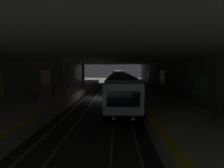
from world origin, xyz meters
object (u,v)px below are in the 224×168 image
(person_standing_far, at_px, (53,88))
(trash_bin, at_px, (176,98))
(bench_right_mid, at_px, (58,85))
(person_walking_mid, at_px, (140,84))
(metro_train, at_px, (119,79))
(person_waiting_near, at_px, (35,92))
(bench_left_near, at_px, (224,114))
(pillar_far, at_px, (83,75))
(backpack_on_floor, at_px, (68,86))
(bench_left_mid, at_px, (155,85))
(person_boarding, at_px, (65,85))
(pillar_near, at_px, (64,78))

(person_standing_far, xyz_separation_m, trash_bin, (-4.14, -14.16, -0.50))
(bench_right_mid, distance_m, trash_bin, 20.56)
(bench_right_mid, relative_size, person_walking_mid, 1.03)
(metro_train, bearing_deg, person_waiting_near, 159.30)
(person_standing_far, bearing_deg, bench_left_near, -126.75)
(pillar_far, relative_size, bench_left_near, 2.68)
(backpack_on_floor, bearing_deg, bench_left_near, -142.67)
(pillar_far, height_order, bench_left_mid, pillar_far)
(bench_right_mid, height_order, backpack_on_floor, bench_right_mid)
(pillar_far, relative_size, backpack_on_floor, 11.38)
(bench_left_mid, bearing_deg, backpack_on_floor, 89.06)
(pillar_far, xyz_separation_m, person_standing_far, (-9.67, 2.01, -1.35))
(person_standing_far, relative_size, trash_bin, 1.99)
(backpack_on_floor, bearing_deg, pillar_far, -82.97)
(person_boarding, bearing_deg, person_walking_mid, -79.78)
(person_walking_mid, bearing_deg, bench_right_mid, 79.56)
(bench_right_mid, xyz_separation_m, person_boarding, (-4.59, -2.65, 0.38))
(bench_left_mid, height_order, person_standing_far, person_standing_far)
(bench_left_near, xyz_separation_m, person_standing_far, (11.12, 14.89, 0.40))
(bench_left_near, bearing_deg, pillar_near, 54.67)
(bench_right_mid, bearing_deg, metro_train, -42.62)
(bench_left_near, bearing_deg, bench_right_mid, 41.24)
(bench_left_near, xyz_separation_m, person_boarding, (14.88, 14.42, 0.38))
(bench_left_near, height_order, person_walking_mid, person_walking_mid)
(bench_left_mid, xyz_separation_m, person_boarding, (-5.32, 14.42, 0.38))
(person_waiting_near, height_order, person_walking_mid, person_waiting_near)
(person_walking_mid, xyz_separation_m, person_boarding, (-2.03, 11.24, 0.01))
(pillar_near, xyz_separation_m, bench_left_mid, (11.07, -12.88, -1.75))
(person_waiting_near, relative_size, person_boarding, 1.03)
(person_waiting_near, distance_m, trash_bin, 14.67)
(bench_left_near, bearing_deg, person_standing_far, 53.25)
(person_walking_mid, bearing_deg, pillar_near, 128.71)
(pillar_far, xyz_separation_m, person_boarding, (-5.91, 1.54, -1.37))
(metro_train, bearing_deg, person_standing_far, 156.84)
(pillar_near, bearing_deg, metro_train, -16.58)
(metro_train, xyz_separation_m, bench_left_mid, (-10.93, -6.33, -0.45))
(bench_right_mid, bearing_deg, backpack_on_floor, -56.04)
(person_walking_mid, relative_size, trash_bin, 1.94)
(person_waiting_near, bearing_deg, bench_right_mid, 7.72)
(person_waiting_near, distance_m, person_boarding, 7.80)
(pillar_near, xyz_separation_m, bench_left_near, (-9.13, -12.88, -1.75))
(metro_train, bearing_deg, bench_right_mid, 137.38)
(person_waiting_near, height_order, person_boarding, person_waiting_near)
(person_waiting_near, bearing_deg, bench_left_near, -114.89)
(pillar_near, distance_m, bench_right_mid, 11.29)
(trash_bin, bearing_deg, metro_train, 13.05)
(pillar_far, xyz_separation_m, backpack_on_floor, (-0.33, 2.72, -2.08))
(person_waiting_near, distance_m, backpack_on_floor, 13.33)
(bench_left_near, distance_m, person_boarding, 20.73)
(pillar_near, height_order, backpack_on_floor, pillar_near)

